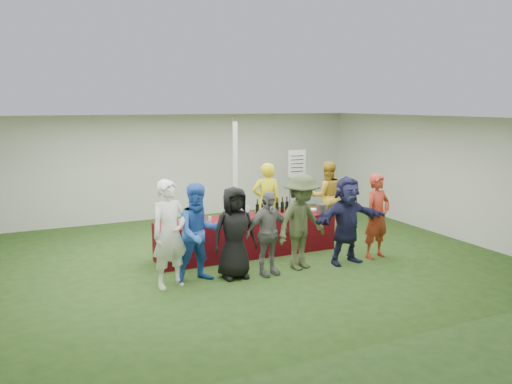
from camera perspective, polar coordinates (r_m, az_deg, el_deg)
name	(u,v)px	position (r m, az deg, el deg)	size (l,w,h in m)	color
ground	(236,258)	(9.79, -2.35, -7.58)	(60.00, 60.00, 0.00)	#284719
tent	(235,180)	(10.75, -2.37, 1.41)	(10.00, 10.00, 10.00)	white
serving_table	(247,236)	(9.93, -1.05, -5.06)	(3.60, 0.80, 0.75)	maroon
wine_bottles	(273,208)	(10.21, 1.93, -1.79)	(0.75, 0.12, 0.32)	black
wine_glasses	(234,216)	(9.44, -2.57, -2.81)	(2.75, 0.15, 0.16)	silver
water_bottle	(248,212)	(9.91, -0.96, -2.24)	(0.07, 0.07, 0.23)	silver
bar_towel	(311,210)	(10.55, 6.31, -2.04)	(0.25, 0.18, 0.03)	white
dump_bucket	(322,208)	(10.36, 7.52, -1.87)	(0.23, 0.23, 0.18)	slate
wine_list_sign	(297,169)	(12.89, 4.69, 2.66)	(0.50, 0.03, 1.80)	slate
staff_pourer	(266,202)	(10.83, 1.19, -1.16)	(0.63, 0.41, 1.72)	yellow
staff_back	(327,196)	(11.83, 8.11, -0.47)	(0.80, 0.62, 1.65)	gold
customer_0	(170,234)	(8.21, -9.82, -4.74)	(0.65, 0.43, 1.78)	white
customer_1	(199,233)	(8.40, -6.51, -4.68)	(0.81, 0.63, 1.67)	blue
customer_2	(235,233)	(8.54, -2.47, -4.67)	(0.78, 0.51, 1.59)	black
customer_3	(268,233)	(8.69, 1.33, -4.74)	(0.87, 0.36, 1.49)	slate
customer_4	(301,222)	(9.01, 5.21, -3.45)	(1.12, 0.64, 1.73)	#3F4929
customer_5	(347,220)	(9.45, 10.34, -3.19)	(1.53, 0.49, 1.65)	#1D1E43
customer_6	(377,216)	(9.93, 13.67, -2.68)	(0.60, 0.39, 1.65)	#A5301D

